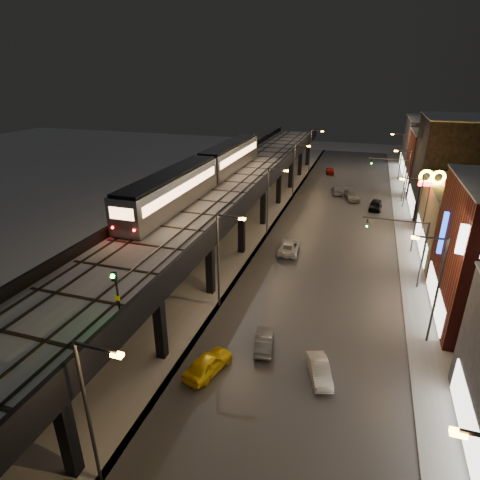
% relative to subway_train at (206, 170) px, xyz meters
% --- Properties ---
extents(ground, '(220.00, 220.00, 0.00)m').
position_rel_subway_train_xyz_m(ground, '(8.50, -29.61, -8.49)').
color(ground, silver).
extents(road_surface, '(17.00, 120.00, 0.06)m').
position_rel_subway_train_xyz_m(road_surface, '(16.00, 5.39, -8.46)').
color(road_surface, '#46474D').
rests_on(road_surface, ground).
extents(sidewalk_right, '(4.00, 120.00, 0.14)m').
position_rel_subway_train_xyz_m(sidewalk_right, '(26.00, 5.39, -8.42)').
color(sidewalk_right, '#9FA1A8').
rests_on(sidewalk_right, ground).
extents(under_viaduct_pavement, '(11.00, 120.00, 0.06)m').
position_rel_subway_train_xyz_m(under_viaduct_pavement, '(2.50, 5.39, -8.46)').
color(under_viaduct_pavement, '#9FA1A8').
rests_on(under_viaduct_pavement, ground).
extents(elevated_viaduct, '(9.00, 100.00, 6.30)m').
position_rel_subway_train_xyz_m(elevated_viaduct, '(2.50, 2.24, -2.87)').
color(elevated_viaduct, black).
rests_on(elevated_viaduct, ground).
extents(viaduct_trackbed, '(8.40, 100.00, 0.32)m').
position_rel_subway_train_xyz_m(viaduct_trackbed, '(2.49, 2.36, -2.10)').
color(viaduct_trackbed, '#B2B7C1').
rests_on(viaduct_trackbed, elevated_viaduct).
extents(viaduct_parapet_streetside, '(0.30, 100.00, 1.10)m').
position_rel_subway_train_xyz_m(viaduct_parapet_streetside, '(6.85, 2.39, -1.64)').
color(viaduct_parapet_streetside, black).
rests_on(viaduct_parapet_streetside, elevated_viaduct).
extents(viaduct_parapet_far, '(0.30, 100.00, 1.10)m').
position_rel_subway_train_xyz_m(viaduct_parapet_far, '(-1.85, 2.39, -1.64)').
color(viaduct_parapet_far, black).
rests_on(viaduct_parapet_far, elevated_viaduct).
extents(building_d, '(12.20, 13.20, 14.16)m').
position_rel_subway_train_xyz_m(building_d, '(32.49, 18.39, -1.41)').
color(building_d, black).
rests_on(building_d, ground).
extents(building_e, '(12.20, 12.20, 10.16)m').
position_rel_subway_train_xyz_m(building_e, '(32.49, 32.39, -3.41)').
color(building_e, maroon).
rests_on(building_e, ground).
extents(building_f, '(12.20, 16.20, 11.16)m').
position_rel_subway_train_xyz_m(building_f, '(32.49, 46.39, -2.91)').
color(building_f, '#454651').
rests_on(building_f, ground).
extents(streetlight_left_0, '(2.57, 0.28, 9.00)m').
position_rel_subway_train_xyz_m(streetlight_left_0, '(8.07, -34.61, -3.25)').
color(streetlight_left_0, '#38383A').
rests_on(streetlight_left_0, ground).
extents(streetlight_left_1, '(2.57, 0.28, 9.00)m').
position_rel_subway_train_xyz_m(streetlight_left_1, '(8.07, -16.61, -3.25)').
color(streetlight_left_1, '#38383A').
rests_on(streetlight_left_1, ground).
extents(streetlight_right_1, '(2.56, 0.28, 9.00)m').
position_rel_subway_train_xyz_m(streetlight_right_1, '(25.23, -16.61, -3.25)').
color(streetlight_right_1, '#38383A').
rests_on(streetlight_right_1, ground).
extents(streetlight_left_2, '(2.57, 0.28, 9.00)m').
position_rel_subway_train_xyz_m(streetlight_left_2, '(8.07, 1.39, -3.25)').
color(streetlight_left_2, '#38383A').
rests_on(streetlight_left_2, ground).
extents(streetlight_right_2, '(2.56, 0.28, 9.00)m').
position_rel_subway_train_xyz_m(streetlight_right_2, '(25.23, 1.39, -3.25)').
color(streetlight_right_2, '#38383A').
rests_on(streetlight_right_2, ground).
extents(streetlight_left_3, '(2.57, 0.28, 9.00)m').
position_rel_subway_train_xyz_m(streetlight_left_3, '(8.07, 19.39, -3.25)').
color(streetlight_left_3, '#38383A').
rests_on(streetlight_left_3, ground).
extents(streetlight_right_3, '(2.56, 0.28, 9.00)m').
position_rel_subway_train_xyz_m(streetlight_right_3, '(25.23, 19.39, -3.25)').
color(streetlight_right_3, '#38383A').
rests_on(streetlight_right_3, ground).
extents(streetlight_left_4, '(2.57, 0.28, 9.00)m').
position_rel_subway_train_xyz_m(streetlight_left_4, '(8.07, 37.39, -3.25)').
color(streetlight_left_4, '#38383A').
rests_on(streetlight_left_4, ground).
extents(streetlight_right_4, '(2.56, 0.28, 9.00)m').
position_rel_subway_train_xyz_m(streetlight_right_4, '(25.23, 37.39, -3.25)').
color(streetlight_right_4, '#38383A').
rests_on(streetlight_right_4, ground).
extents(traffic_light_rig_a, '(6.10, 0.34, 7.00)m').
position_rel_subway_train_xyz_m(traffic_light_rig_a, '(24.34, -7.61, -3.99)').
color(traffic_light_rig_a, '#38383A').
rests_on(traffic_light_rig_a, ground).
extents(traffic_light_rig_b, '(6.10, 0.34, 7.00)m').
position_rel_subway_train_xyz_m(traffic_light_rig_b, '(24.34, 22.39, -3.99)').
color(traffic_light_rig_b, '#38383A').
rests_on(traffic_light_rig_b, ground).
extents(subway_train, '(3.14, 37.78, 3.76)m').
position_rel_subway_train_xyz_m(subway_train, '(0.00, 0.00, 0.00)').
color(subway_train, gray).
rests_on(subway_train, viaduct_trackbed).
extents(rail_signal, '(0.34, 0.43, 2.95)m').
position_rel_subway_train_xyz_m(rail_signal, '(6.40, -29.32, 0.23)').
color(rail_signal, black).
rests_on(rail_signal, viaduct_trackbed).
extents(car_taxi, '(2.85, 4.56, 1.45)m').
position_rel_subway_train_xyz_m(car_taxi, '(10.16, -25.18, -7.76)').
color(car_taxi, yellow).
rests_on(car_taxi, ground).
extents(car_near_white, '(1.99, 3.92, 1.23)m').
position_rel_subway_train_xyz_m(car_near_white, '(13.27, -21.28, -7.87)').
color(car_near_white, slate).
rests_on(car_near_white, ground).
extents(car_mid_silver, '(2.64, 5.25, 1.42)m').
position_rel_subway_train_xyz_m(car_mid_silver, '(11.61, -3.03, -7.77)').
color(car_mid_silver, silver).
rests_on(car_mid_silver, ground).
extents(car_mid_dark, '(2.40, 4.51, 1.24)m').
position_rel_subway_train_xyz_m(car_mid_dark, '(14.82, 23.77, -7.86)').
color(car_mid_dark, '#979CAD').
rests_on(car_mid_dark, ground).
extents(car_far_white, '(2.16, 4.16, 1.35)m').
position_rel_subway_train_xyz_m(car_far_white, '(12.11, 38.52, -7.81)').
color(car_far_white, maroon).
rests_on(car_far_white, ground).
extents(car_onc_silver, '(2.41, 3.92, 1.22)m').
position_rel_subway_train_xyz_m(car_onc_silver, '(17.82, -23.33, -7.88)').
color(car_onc_silver, silver).
rests_on(car_onc_silver, ground).
extents(car_onc_white, '(3.36, 5.34, 1.44)m').
position_rel_subway_train_xyz_m(car_onc_white, '(17.49, 20.95, -7.76)').
color(car_onc_white, gray).
rests_on(car_onc_white, ground).
extents(car_onc_red, '(2.12, 4.49, 1.49)m').
position_rel_subway_train_xyz_m(car_onc_red, '(21.33, 16.69, -7.74)').
color(car_onc_red, black).
rests_on(car_onc_red, ground).
extents(sign_mcdonalds, '(2.91, 0.70, 9.78)m').
position_rel_subway_train_xyz_m(sign_mcdonalds, '(26.50, 2.56, -0.56)').
color(sign_mcdonalds, '#38383A').
rests_on(sign_mcdonalds, ground).
extents(sign_citgo, '(2.17, 0.39, 10.29)m').
position_rel_subway_train_xyz_m(sign_citgo, '(27.00, -17.34, -0.66)').
color(sign_citgo, '#38383A').
rests_on(sign_citgo, ground).
extents(sign_carwash, '(1.71, 0.35, 8.88)m').
position_rel_subway_train_xyz_m(sign_carwash, '(27.00, -9.97, -2.19)').
color(sign_carwash, '#38383A').
rests_on(sign_carwash, ground).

